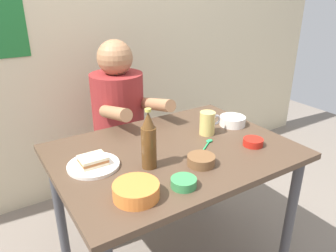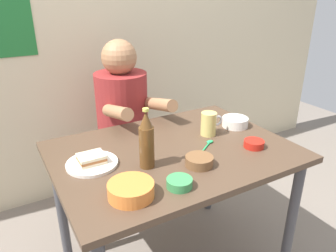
{
  "view_description": "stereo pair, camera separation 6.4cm",
  "coord_description": "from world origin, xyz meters",
  "px_view_note": "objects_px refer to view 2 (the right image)",
  "views": [
    {
      "loc": [
        -0.75,
        -1.13,
        1.44
      ],
      "look_at": [
        0.0,
        0.05,
        0.84
      ],
      "focal_mm": 34.52,
      "sensor_mm": 36.0,
      "label": 1
    },
    {
      "loc": [
        -0.69,
        -1.16,
        1.44
      ],
      "look_at": [
        0.0,
        0.05,
        0.84
      ],
      "focal_mm": 34.52,
      "sensor_mm": 36.0,
      "label": 2
    }
  ],
  "objects_px": {
    "dining_table": "(173,166)",
    "stool": "(126,163)",
    "condiment_bowl_brown": "(199,161)",
    "plate_orange": "(92,164)",
    "person_seated": "(123,106)",
    "beer_mug": "(209,124)",
    "sandwich": "(92,158)",
    "beer_bottle": "(147,141)"
  },
  "relations": [
    {
      "from": "dining_table",
      "to": "stool",
      "type": "xyz_separation_m",
      "value": [
        0.0,
        0.63,
        -0.3
      ]
    },
    {
      "from": "stool",
      "to": "condiment_bowl_brown",
      "type": "distance_m",
      "value": 0.91
    },
    {
      "from": "dining_table",
      "to": "plate_orange",
      "type": "xyz_separation_m",
      "value": [
        -0.38,
        0.04,
        0.1
      ]
    },
    {
      "from": "person_seated",
      "to": "beer_mug",
      "type": "bearing_deg",
      "value": -67.05
    },
    {
      "from": "sandwich",
      "to": "beer_bottle",
      "type": "xyz_separation_m",
      "value": [
        0.2,
        -0.13,
        0.09
      ]
    },
    {
      "from": "dining_table",
      "to": "beer_bottle",
      "type": "relative_size",
      "value": 4.2
    },
    {
      "from": "beer_mug",
      "to": "dining_table",
      "type": "bearing_deg",
      "value": -167.7
    },
    {
      "from": "plate_orange",
      "to": "condiment_bowl_brown",
      "type": "distance_m",
      "value": 0.46
    },
    {
      "from": "beer_bottle",
      "to": "stool",
      "type": "bearing_deg",
      "value": 75.78
    },
    {
      "from": "dining_table",
      "to": "beer_bottle",
      "type": "xyz_separation_m",
      "value": [
        -0.18,
        -0.08,
        0.21
      ]
    },
    {
      "from": "beer_bottle",
      "to": "condiment_bowl_brown",
      "type": "relative_size",
      "value": 2.18
    },
    {
      "from": "plate_orange",
      "to": "beer_bottle",
      "type": "relative_size",
      "value": 0.84
    },
    {
      "from": "condiment_bowl_brown",
      "to": "beer_mug",
      "type": "bearing_deg",
      "value": 46.64
    },
    {
      "from": "plate_orange",
      "to": "sandwich",
      "type": "height_order",
      "value": "sandwich"
    },
    {
      "from": "person_seated",
      "to": "plate_orange",
      "type": "height_order",
      "value": "person_seated"
    },
    {
      "from": "person_seated",
      "to": "condiment_bowl_brown",
      "type": "bearing_deg",
      "value": -88.91
    },
    {
      "from": "sandwich",
      "to": "beer_mug",
      "type": "distance_m",
      "value": 0.62
    },
    {
      "from": "sandwich",
      "to": "beer_mug",
      "type": "height_order",
      "value": "beer_mug"
    },
    {
      "from": "person_seated",
      "to": "beer_bottle",
      "type": "xyz_separation_m",
      "value": [
        -0.18,
        -0.7,
        0.09
      ]
    },
    {
      "from": "beer_mug",
      "to": "beer_bottle",
      "type": "relative_size",
      "value": 0.48
    },
    {
      "from": "person_seated",
      "to": "stool",
      "type": "bearing_deg",
      "value": 90.0
    },
    {
      "from": "sandwich",
      "to": "condiment_bowl_brown",
      "type": "xyz_separation_m",
      "value": [
        0.4,
        -0.23,
        -0.01
      ]
    },
    {
      "from": "sandwich",
      "to": "beer_bottle",
      "type": "relative_size",
      "value": 0.42
    },
    {
      "from": "beer_mug",
      "to": "beer_bottle",
      "type": "xyz_separation_m",
      "value": [
        -0.42,
        -0.13,
        0.06
      ]
    },
    {
      "from": "beer_mug",
      "to": "beer_bottle",
      "type": "height_order",
      "value": "beer_bottle"
    },
    {
      "from": "stool",
      "to": "plate_orange",
      "type": "xyz_separation_m",
      "value": [
        -0.38,
        -0.59,
        0.4
      ]
    },
    {
      "from": "sandwich",
      "to": "beer_bottle",
      "type": "distance_m",
      "value": 0.25
    },
    {
      "from": "beer_bottle",
      "to": "condiment_bowl_brown",
      "type": "bearing_deg",
      "value": -27.85
    },
    {
      "from": "beer_bottle",
      "to": "person_seated",
      "type": "bearing_deg",
      "value": 75.56
    },
    {
      "from": "condiment_bowl_brown",
      "to": "beer_bottle",
      "type": "bearing_deg",
      "value": 152.15
    },
    {
      "from": "person_seated",
      "to": "plate_orange",
      "type": "xyz_separation_m",
      "value": [
        -0.38,
        -0.57,
        -0.02
      ]
    },
    {
      "from": "stool",
      "to": "sandwich",
      "type": "bearing_deg",
      "value": -123.04
    },
    {
      "from": "condiment_bowl_brown",
      "to": "plate_orange",
      "type": "bearing_deg",
      "value": 149.95
    },
    {
      "from": "person_seated",
      "to": "sandwich",
      "type": "distance_m",
      "value": 0.69
    },
    {
      "from": "beer_mug",
      "to": "person_seated",
      "type": "bearing_deg",
      "value": 112.95
    },
    {
      "from": "dining_table",
      "to": "condiment_bowl_brown",
      "type": "xyz_separation_m",
      "value": [
        0.02,
        -0.18,
        0.12
      ]
    },
    {
      "from": "beer_mug",
      "to": "condiment_bowl_brown",
      "type": "bearing_deg",
      "value": -133.36
    },
    {
      "from": "stool",
      "to": "person_seated",
      "type": "bearing_deg",
      "value": -90.0
    },
    {
      "from": "plate_orange",
      "to": "sandwich",
      "type": "distance_m",
      "value": 0.02
    },
    {
      "from": "person_seated",
      "to": "beer_mug",
      "type": "distance_m",
      "value": 0.62
    },
    {
      "from": "dining_table",
      "to": "plate_orange",
      "type": "distance_m",
      "value": 0.39
    },
    {
      "from": "person_seated",
      "to": "condiment_bowl_brown",
      "type": "xyz_separation_m",
      "value": [
        0.02,
        -0.8,
        -0.0
      ]
    }
  ]
}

